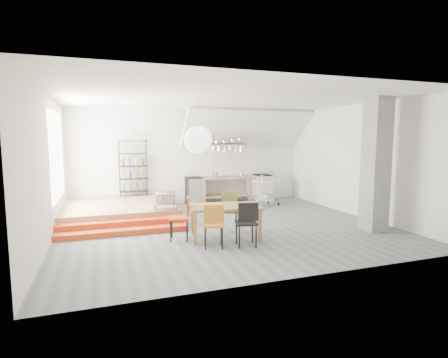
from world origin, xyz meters
name	(u,v)px	position (x,y,z in m)	size (l,w,h in m)	color
floor	(226,226)	(0.00, 0.00, 0.00)	(8.00, 8.00, 0.00)	slate
wall_back	(192,157)	(0.00, 3.50, 1.60)	(8.00, 0.04, 3.20)	silver
wall_left	(48,168)	(-4.00, 0.00, 1.60)	(0.04, 7.00, 3.20)	silver
wall_right	(357,161)	(4.00, 0.00, 1.60)	(0.04, 7.00, 3.20)	silver
ceiling	(226,99)	(0.00, 0.00, 3.20)	(8.00, 7.00, 0.02)	white
slope_ceiling	(247,129)	(1.80, 2.90, 2.55)	(4.40, 1.80, 0.15)	white
window_pane	(57,156)	(-3.98, 1.50, 1.80)	(0.02, 2.50, 2.20)	white
platform	(120,210)	(-2.50, 2.00, 0.20)	(3.00, 3.00, 0.40)	#8F6B47
step_lower	(124,232)	(-2.50, 0.05, 0.07)	(3.00, 0.35, 0.13)	#C44017
step_upper	(123,226)	(-2.50, 0.40, 0.13)	(3.00, 0.35, 0.27)	#C44017
concrete_column	(376,165)	(3.30, -1.50, 1.60)	(0.50, 0.50, 3.20)	slate
kitchen_counter	(225,185)	(1.10, 3.15, 0.63)	(1.80, 0.60, 0.91)	#8F6B47
stove	(262,187)	(2.50, 3.16, 0.48)	(0.60, 0.60, 1.18)	white
pot_rack	(228,146)	(1.13, 2.92, 1.98)	(1.20, 0.50, 1.43)	#3D2518
wire_shelving	(133,167)	(-2.00, 3.20, 1.33)	(0.88, 0.38, 1.80)	black
microwave_shelf	(165,203)	(-1.40, 0.75, 0.55)	(0.60, 0.40, 0.16)	#8F6B47
paper_lantern	(198,140)	(-0.94, -0.87, 2.20)	(0.60, 0.60, 0.60)	white
dining_table	(225,209)	(-0.35, -0.98, 0.66)	(1.70, 1.15, 0.74)	olive
chair_mustard	(214,222)	(-0.82, -1.61, 0.55)	(0.51, 0.51, 0.92)	#BE7620
chair_black	(247,220)	(-0.14, -1.74, 0.57)	(0.51, 0.51, 0.95)	black
chair_olive	(229,207)	(-0.02, -0.31, 0.56)	(0.55, 0.55, 0.93)	olive
chair_red	(183,214)	(-1.28, -0.81, 0.57)	(0.53, 0.53, 0.96)	#BA3D1A
rolling_cart	(266,189)	(2.15, 2.11, 0.57)	(1.00, 0.81, 0.88)	silver
mini_fridge	(194,191)	(0.00, 3.20, 0.47)	(0.55, 0.55, 0.93)	black
microwave	(165,198)	(-1.40, 0.75, 0.70)	(0.48, 0.32, 0.27)	beige
bowl	(224,176)	(1.03, 3.10, 0.93)	(0.19, 0.19, 0.05)	silver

